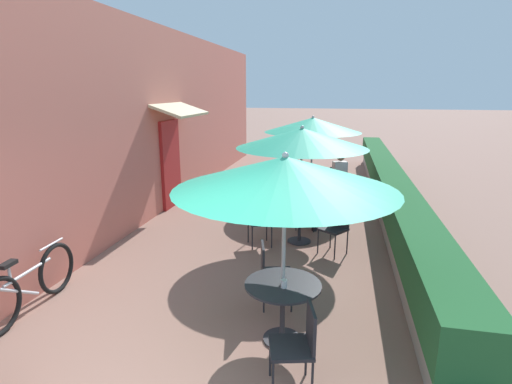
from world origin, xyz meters
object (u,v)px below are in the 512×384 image
cafe_chair_mid_left (261,220)px  cafe_chair_mid_back (303,204)px  patio_umbrella_far (313,125)px  cafe_chair_far_left (338,181)px  patio_table_mid (300,214)px  coffee_cup_near (284,284)px  patio_table_far (311,182)px  bicycle_leaning (30,285)px  patio_table_near (283,298)px  seated_patron_mid_back (309,197)px  cafe_chair_near_left (299,341)px  cafe_chair_far_back (307,190)px  cafe_chair_near_right (271,270)px  patio_umbrella_mid (302,138)px  seated_patron_far_left (340,175)px  coffee_cup_far (311,175)px  cafe_chair_far_right (287,178)px  patio_umbrella_near (285,173)px  coffee_cup_mid (298,202)px

cafe_chair_mid_left → cafe_chair_mid_back: (0.66, 1.17, 0.00)m
patio_umbrella_far → cafe_chair_far_left: 1.64m
patio_table_mid → cafe_chair_far_left: bearing=78.0°
cafe_chair_far_left → coffee_cup_near: bearing=62.4°
patio_table_far → bicycle_leaning: bicycle_leaning is taller
coffee_cup_near → cafe_chair_far_left: (0.51, 6.33, -0.24)m
patio_table_near → seated_patron_mid_back: size_ratio=0.69×
cafe_chair_near_left → patio_umbrella_far: 6.77m
patio_table_near → bicycle_leaning: size_ratio=0.48×
coffee_cup_near → cafe_chair_far_back: size_ratio=0.10×
patio_umbrella_far → patio_table_mid: bearing=-89.8°
coffee_cup_near → patio_table_mid: (-0.15, 3.19, -0.22)m
cafe_chair_near_right → cafe_chair_mid_back: bearing=163.7°
patio_umbrella_mid → patio_table_far: 3.11m
cafe_chair_far_back → cafe_chair_mid_left: bearing=172.1°
cafe_chair_far_left → seated_patron_far_left: (0.04, -0.10, 0.17)m
coffee_cup_near → coffee_cup_far: (-0.16, 5.82, 0.00)m
cafe_chair_near_left → patio_table_far: cafe_chair_near_left is taller
cafe_chair_near_right → cafe_chair_far_right: 5.57m
bicycle_leaning → patio_table_near: bearing=-1.2°
patio_umbrella_far → cafe_chair_near_left: bearing=-86.5°
patio_table_near → seated_patron_mid_back: seated_patron_mid_back is taller
patio_umbrella_near → bicycle_leaning: 3.63m
patio_table_far → patio_table_mid: bearing=-89.8°
patio_umbrella_mid → cafe_chair_mid_back: 1.64m
cafe_chair_far_left → patio_table_mid: bearing=55.0°
patio_table_near → cafe_chair_far_back: 5.10m
coffee_cup_near → patio_umbrella_mid: size_ratio=0.04×
patio_table_far → coffee_cup_mid: bearing=-90.8°
patio_table_near → cafe_chair_near_right: 0.77m
cafe_chair_near_left → patio_umbrella_mid: patio_umbrella_mid is taller
coffee_cup_far → cafe_chair_near_left: bearing=-86.4°
cafe_chair_near_left → seated_patron_far_left: 6.88m
cafe_chair_far_right → bicycle_leaning: 6.80m
patio_umbrella_far → seated_patron_far_left: patio_umbrella_far is taller
patio_table_mid → seated_patron_far_left: seated_patron_far_left is taller
patio_umbrella_near → cafe_chair_near_right: (-0.26, 0.73, -1.45)m
bicycle_leaning → cafe_chair_near_left: bearing=-13.0°
cafe_chair_far_left → cafe_chair_mid_left: bearing=46.3°
seated_patron_mid_back → cafe_chair_far_right: bearing=-157.1°
cafe_chair_near_left → bicycle_leaning: bearing=65.3°
patio_table_mid → bicycle_leaning: (-3.13, -3.17, -0.17)m
patio_table_near → cafe_chair_mid_left: size_ratio=0.99×
patio_table_far → cafe_chair_far_left: cafe_chair_far_left is taller
cafe_chair_near_left → cafe_chair_near_right: same height
cafe_chair_near_left → bicycle_leaning: cafe_chair_near_left is taller
coffee_cup_near → cafe_chair_near_right: bearing=109.2°
seated_patron_far_left → cafe_chair_far_back: seated_patron_far_left is taller
patio_table_near → coffee_cup_near: coffee_cup_near is taller
coffee_cup_mid → patio_table_far: bearing=89.2°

